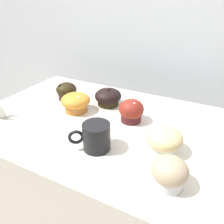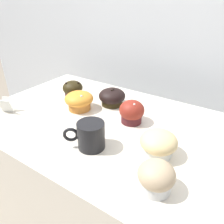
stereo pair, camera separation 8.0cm
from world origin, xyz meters
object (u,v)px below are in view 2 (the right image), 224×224
(muffin_front_center, at_px, (79,100))
(muffin_front_left, at_px, (132,112))
(muffin_front_right, at_px, (158,143))
(muffin_back_left, at_px, (73,89))
(coffee_cup, at_px, (90,135))
(muffin_back_right, at_px, (156,177))
(muffin_back_center, at_px, (112,97))

(muffin_front_center, bearing_deg, muffin_front_left, 6.90)
(muffin_front_left, distance_m, muffin_front_right, 0.20)
(muffin_front_right, bearing_deg, muffin_back_left, 161.06)
(muffin_front_center, distance_m, coffee_cup, 0.27)
(muffin_back_left, bearing_deg, coffee_cup, -39.61)
(muffin_back_left, xyz_separation_m, muffin_front_left, (0.33, -0.05, 0.00))
(muffin_front_center, xyz_separation_m, muffin_front_left, (0.23, 0.03, 0.00))
(muffin_back_right, height_order, muffin_back_center, muffin_back_right)
(muffin_front_center, relative_size, muffin_back_right, 1.28)
(muffin_front_center, xyz_separation_m, muffin_back_left, (-0.10, 0.08, -0.00))
(muffin_front_center, distance_m, muffin_front_right, 0.40)
(muffin_front_center, height_order, muffin_back_center, same)
(muffin_back_right, distance_m, muffin_front_right, 0.14)
(muffin_front_center, bearing_deg, muffin_back_right, -26.84)
(muffin_front_center, relative_size, muffin_back_left, 1.28)
(muffin_front_center, xyz_separation_m, muffin_back_center, (0.09, 0.11, -0.00))
(muffin_front_center, xyz_separation_m, coffee_cup, (0.20, -0.18, 0.01))
(muffin_back_right, height_order, coffee_cup, coffee_cup)
(muffin_front_center, bearing_deg, coffee_cup, -41.37)
(muffin_back_left, distance_m, coffee_cup, 0.39)
(muffin_back_right, relative_size, muffin_front_right, 0.83)
(muffin_front_left, bearing_deg, muffin_front_center, -173.10)
(muffin_front_right, distance_m, muffin_back_center, 0.36)
(coffee_cup, bearing_deg, muffin_back_left, 140.39)
(muffin_front_left, bearing_deg, muffin_front_right, -37.66)
(muffin_front_center, distance_m, muffin_back_left, 0.13)
(muffin_front_right, xyz_separation_m, coffee_cup, (-0.19, -0.08, 0.01))
(coffee_cup, bearing_deg, muffin_back_center, 111.00)
(muffin_front_left, relative_size, coffee_cup, 0.81)
(muffin_back_left, xyz_separation_m, muffin_back_center, (0.19, 0.03, -0.00))
(muffin_front_right, bearing_deg, muffin_front_center, 166.48)
(muffin_front_left, bearing_deg, coffee_cup, -98.82)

